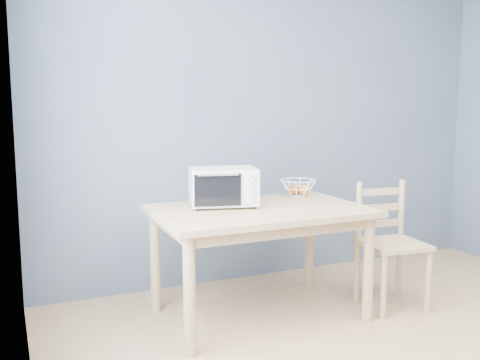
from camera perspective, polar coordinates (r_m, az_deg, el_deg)
name	(u,v)px	position (r m, az deg, el deg)	size (l,w,h in m)	color
dining_table	(260,223)	(3.57, 2.09, -4.58)	(1.40, 0.90, 0.75)	tan
toaster_oven	(221,186)	(3.58, -2.06, -0.68)	(0.50, 0.40, 0.26)	silver
fruit_basket	(298,188)	(4.03, 6.17, -0.82)	(0.30, 0.30, 0.12)	white
dining_chair	(390,246)	(3.97, 15.67, -6.76)	(0.46, 0.46, 0.88)	tan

